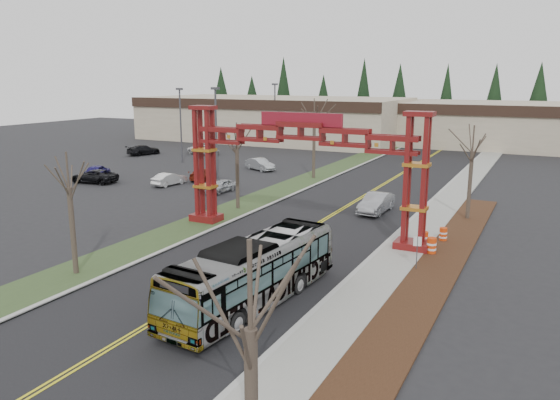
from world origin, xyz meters
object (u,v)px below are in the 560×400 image
Objects in this scene: parked_car_near_a at (221,186)px; barrel_north at (443,235)px; retail_building_east at (518,125)px; silver_sedan at (376,203)px; parked_car_far_b at (204,150)px; street_sign at (417,246)px; bare_tree_right_near at (251,331)px; light_pole_mid at (181,120)px; parked_car_far_c at (144,150)px; bare_tree_median_near at (69,188)px; bare_tree_median_mid at (237,148)px; parked_car_near_c at (94,176)px; parked_car_mid_b at (97,171)px; light_pole_far at (275,111)px; bare_tree_right_far at (472,152)px; transit_bus at (254,273)px; barrel_mid at (424,239)px; barrel_south at (432,246)px; retail_building_west at (274,118)px; parked_car_far_a at (260,164)px; light_pole_near at (216,127)px; parked_car_near_b at (169,179)px; parked_car_mid_a at (203,174)px; gateway_arch at (301,151)px.

barrel_north is (22.46, -7.08, -0.13)m from parked_car_near_a.
silver_sedan is (-7.10, -53.21, -2.70)m from retail_building_east.
parked_car_far_b is 52.51m from street_sign.
parked_car_near_a is 41.56m from bare_tree_right_near.
parked_car_far_c is at bearing 160.01° from light_pole_mid.
bare_tree_median_near is 0.96× the size of bare_tree_median_mid.
silver_sedan is 0.97× the size of parked_car_near_c.
light_pole_far reaches higher than parked_car_mid_b.
bare_tree_median_near is 29.06m from bare_tree_right_far.
parked_car_near_c is (-37.76, -53.98, -2.81)m from retail_building_east.
light_pole_mid is at bearing -161.80° from parked_car_far_b.
parked_car_far_c is at bearing 141.48° from transit_bus.
barrel_south is at bearing -60.71° from barrel_mid.
bare_tree_median_near is 23.95m from barrel_north.
silver_sedan reaches higher than parked_car_near_c.
light_pole_mid is at bearing 147.05° from barrel_south.
retail_building_west is 43.92× the size of barrel_mid.
parked_car_far_a reaches higher than barrel_south.
parked_car_near_c is 2.51× the size of street_sign.
parked_car_mid_b is at bearing -127.56° from retail_building_east.
parked_car_mid_b is at bearing -177.48° from parked_car_near_a.
parked_car_far_b is at bearing 128.71° from light_pole_near.
light_pole_far reaches higher than parked_car_far_c.
street_sign is at bearing 162.02° from parked_car_far_c.
silver_sedan reaches higher than parked_car_near_b.
street_sign is (22.15, -13.56, 0.83)m from parked_car_near_a.
light_pole_near is 31.46m from barrel_south.
parked_car_mid_a is at bearing 170.22° from bare_tree_right_far.
retail_building_west is 41.05m from parked_car_mid_a.
parked_car_near_b is (10.24, -43.49, -3.11)m from retail_building_west.
bare_tree_right_near reaches higher than barrel_north.
parked_car_far_b is (-16.85, 21.60, 0.04)m from parked_car_near_a.
gateway_arch reaches higher than retail_building_east.
silver_sedan reaches higher than parked_car_far_c.
light_pole_far reaches higher than street_sign.
silver_sedan is at bearing -177.51° from parked_car_near_b.
parked_car_near_a is at bearing 155.31° from barrel_south.
parked_car_near_b is at bearing 179.06° from parked_car_near_a.
gateway_arch is at bearing 136.39° from parked_car_mid_b.
street_sign is (17.11, -8.43, -3.78)m from bare_tree_median_mid.
light_pole_mid is 46.45m from street_sign.
parked_car_far_c is 0.50× the size of light_pole_near.
bare_tree_right_near is at bearing -87.53° from street_sign.
light_pole_far is (-34.34, 67.65, 0.37)m from bare_tree_right_near.
silver_sedan is 22.72m from parked_car_near_b.
barrel_mid is at bearing -91.40° from retail_building_east.
parked_car_mid_b is 18.69m from parked_car_far_a.
light_pole_mid reaches higher than barrel_south.
bare_tree_right_near is 48.45m from light_pole_near.
bare_tree_right_near is at bearing -86.64° from barrel_mid.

